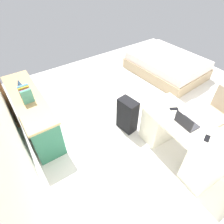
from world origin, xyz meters
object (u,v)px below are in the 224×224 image
object	(u,v)px
bed	(167,65)
computer_mouse	(174,113)
suitcase_black	(127,115)
cell_phone_near_laptop	(207,138)
cell_phone_by_mouse	(174,109)
laptop	(186,122)
desk	(182,140)
figurine_small	(19,82)
office_chair	(214,117)
credenza	(33,113)

from	to	relation	value
bed	computer_mouse	size ratio (longest dim) A/B	19.91
suitcase_black	computer_mouse	distance (m)	0.88
cell_phone_near_laptop	cell_phone_by_mouse	distance (m)	0.68
laptop	cell_phone_by_mouse	xyz separation A→B (m)	(0.33, -0.13, -0.04)
desk	computer_mouse	distance (m)	0.46
computer_mouse	figurine_small	world-z (taller)	figurine_small
laptop	cell_phone_near_laptop	xyz separation A→B (m)	(-0.34, -0.04, -0.04)
bed	laptop	bearing A→B (deg)	137.24
computer_mouse	cell_phone_near_laptop	size ratio (longest dim) A/B	0.74
suitcase_black	cell_phone_near_laptop	distance (m)	1.39
bed	figurine_small	bearing A→B (deg)	83.73
computer_mouse	cell_phone_by_mouse	xyz separation A→B (m)	(0.07, -0.08, -0.01)
desk	figurine_small	distance (m)	3.00
desk	suitcase_black	size ratio (longest dim) A/B	2.19
suitcase_black	computer_mouse	world-z (taller)	computer_mouse
office_chair	bed	bearing A→B (deg)	-25.43
computer_mouse	cell_phone_near_laptop	xyz separation A→B (m)	(-0.60, 0.01, -0.01)
desk	cell_phone_by_mouse	size ratio (longest dim) A/B	10.82
desk	suitcase_black	bearing A→B (deg)	19.24
desk	bed	xyz separation A→B (m)	(1.99, -1.78, -0.14)
desk	suitcase_black	xyz separation A→B (m)	(0.98, 0.34, -0.04)
laptop	computer_mouse	size ratio (longest dim) A/B	3.21
cell_phone_by_mouse	figurine_small	world-z (taller)	figurine_small
suitcase_black	credenza	bearing A→B (deg)	47.54
cell_phone_near_laptop	laptop	bearing A→B (deg)	-14.22
bed	suitcase_black	distance (m)	2.35
desk	office_chair	world-z (taller)	office_chair
computer_mouse	cell_phone_by_mouse	bearing A→B (deg)	-43.87
desk	figurine_small	size ratio (longest dim) A/B	13.38
credenza	computer_mouse	world-z (taller)	credenza
office_chair	bed	world-z (taller)	office_chair
office_chair	cell_phone_near_laptop	world-z (taller)	office_chair
computer_mouse	cell_phone_near_laptop	distance (m)	0.60
bed	cell_phone_by_mouse	bearing A→B (deg)	134.13
suitcase_black	figurine_small	bearing A→B (deg)	37.51
desk	cell_phone_near_laptop	xyz separation A→B (m)	(-0.31, -0.01, 0.35)
bed	credenza	bearing A→B (deg)	90.57
office_chair	cell_phone_near_laptop	xyz separation A→B (m)	(-0.33, 0.83, 0.31)
cell_phone_near_laptop	desk	bearing A→B (deg)	-20.54
bed	cell_phone_by_mouse	distance (m)	2.40
bed	computer_mouse	bearing A→B (deg)	134.09
bed	computer_mouse	world-z (taller)	computer_mouse
computer_mouse	cell_phone_by_mouse	distance (m)	0.11
suitcase_black	cell_phone_by_mouse	bearing A→B (deg)	-152.83
bed	computer_mouse	distance (m)	2.51
cell_phone_near_laptop	figurine_small	distance (m)	3.23
suitcase_black	cell_phone_near_laptop	size ratio (longest dim) A/B	4.93
office_chair	bed	distance (m)	2.20
bed	suitcase_black	bearing A→B (deg)	115.62
credenza	laptop	xyz separation A→B (m)	(-1.93, -1.73, 0.39)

